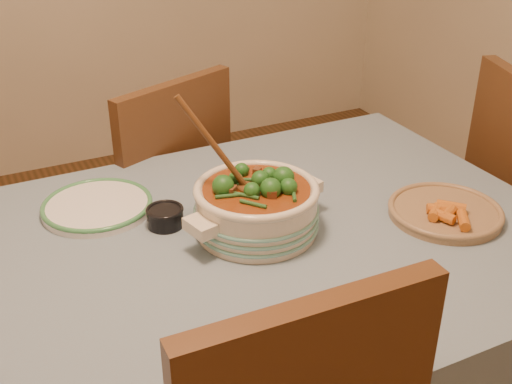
# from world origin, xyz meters

# --- Properties ---
(dining_table) EXTENTS (1.68, 1.08, 0.76)m
(dining_table) POSITION_xyz_m (0.00, 0.00, 0.66)
(dining_table) COLOR brown
(dining_table) RESTS_ON floor
(stew_casserole) EXTENTS (0.38, 0.35, 0.35)m
(stew_casserole) POSITION_xyz_m (0.11, 0.02, 0.83)
(stew_casserole) COLOR beige
(stew_casserole) RESTS_ON dining_table
(white_plate) EXTENTS (0.37, 0.37, 0.02)m
(white_plate) POSITION_xyz_m (-0.21, 0.29, 0.77)
(white_plate) COLOR white
(white_plate) RESTS_ON dining_table
(condiment_bowl) EXTENTS (0.09, 0.09, 0.05)m
(condiment_bowl) POSITION_xyz_m (-0.08, 0.14, 0.78)
(condiment_bowl) COLOR black
(condiment_bowl) RESTS_ON dining_table
(fried_plate) EXTENTS (0.34, 0.34, 0.05)m
(fried_plate) POSITION_xyz_m (0.56, -0.12, 0.78)
(fried_plate) COLOR #9E8157
(fried_plate) RESTS_ON dining_table
(chair_far) EXTENTS (0.58, 0.58, 0.96)m
(chair_far) POSITION_xyz_m (0.07, 0.71, 0.54)
(chair_far) COLOR #56331A
(chair_far) RESTS_ON floor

